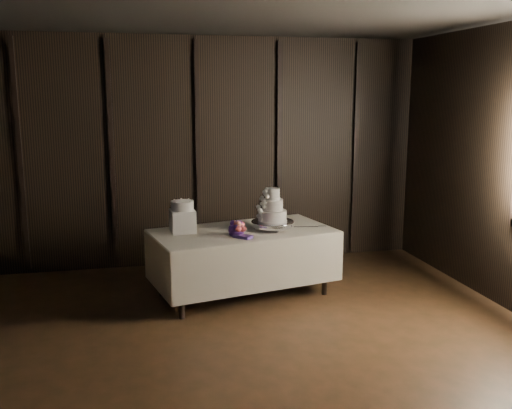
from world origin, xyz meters
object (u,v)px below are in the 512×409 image
(cake_stand, at_px, (273,225))
(wedding_cake, at_px, (271,209))
(small_cake, at_px, (182,206))
(bouquet, at_px, (236,229))
(display_table, at_px, (243,260))
(box_pedestal, at_px, (183,221))

(cake_stand, bearing_deg, wedding_cake, -150.26)
(small_cake, bearing_deg, bouquet, -26.88)
(display_table, height_order, cake_stand, cake_stand)
(display_table, distance_m, wedding_cake, 0.66)
(wedding_cake, bearing_deg, cake_stand, 20.90)
(bouquet, height_order, small_cake, small_cake)
(wedding_cake, bearing_deg, small_cake, 165.88)
(box_pedestal, distance_m, small_cake, 0.18)
(cake_stand, height_order, bouquet, bouquet)
(cake_stand, relative_size, small_cake, 1.93)
(display_table, bearing_deg, small_cake, 161.82)
(display_table, xyz_separation_m, bouquet, (-0.12, -0.21, 0.41))
(box_pedestal, bearing_deg, display_table, -5.86)
(cake_stand, relative_size, bouquet, 1.19)
(small_cake, bearing_deg, cake_stand, -4.24)
(display_table, distance_m, bouquet, 0.48)
(cake_stand, distance_m, small_cake, 1.04)
(display_table, xyz_separation_m, cake_stand, (0.34, -0.01, 0.39))
(bouquet, xyz_separation_m, small_cake, (-0.55, 0.28, 0.23))
(display_table, relative_size, box_pedestal, 8.33)
(wedding_cake, distance_m, box_pedestal, 0.99)
(wedding_cake, xyz_separation_m, small_cake, (-0.98, 0.09, 0.06))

